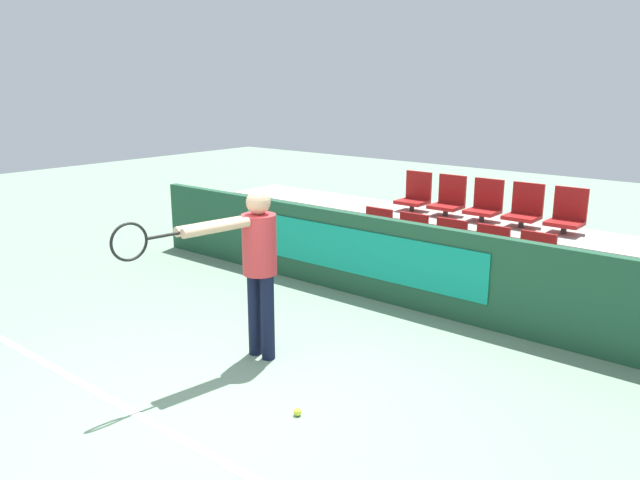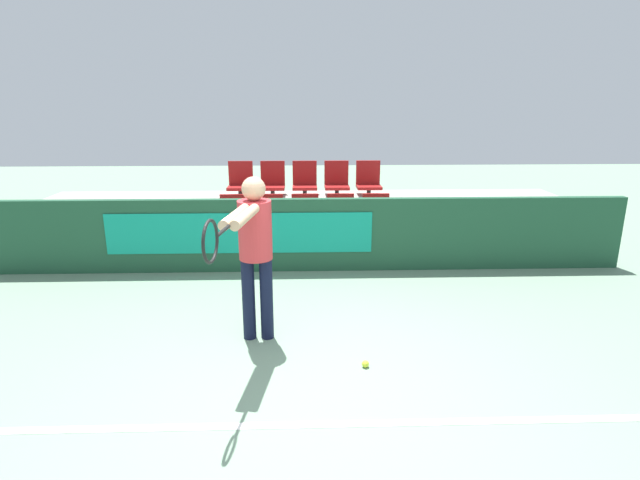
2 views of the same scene
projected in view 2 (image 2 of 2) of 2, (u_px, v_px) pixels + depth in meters
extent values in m
plane|color=gray|center=(308.00, 396.00, 4.10)|extent=(30.00, 30.00, 0.00)
cube|color=white|center=(308.00, 425.00, 3.73)|extent=(6.22, 0.08, 0.01)
cube|color=#1E4C33|center=(305.00, 235.00, 7.01)|extent=(9.02, 0.12, 1.04)
cube|color=#0F937A|center=(240.00, 233.00, 6.90)|extent=(3.67, 0.02, 0.57)
cube|color=#ADA89E|center=(305.00, 245.00, 7.66)|extent=(8.62, 1.02, 0.39)
cube|color=#ADA89E|center=(305.00, 218.00, 8.60)|extent=(8.62, 1.02, 0.78)
cylinder|color=#333333|center=(233.00, 229.00, 7.61)|extent=(0.07, 0.07, 0.11)
cube|color=#A31919|center=(233.00, 224.00, 7.59)|extent=(0.42, 0.38, 0.05)
cube|color=#A31919|center=(234.00, 207.00, 7.69)|extent=(0.42, 0.04, 0.41)
cylinder|color=#333333|center=(269.00, 229.00, 7.63)|extent=(0.07, 0.07, 0.11)
cube|color=#A31919|center=(269.00, 224.00, 7.61)|extent=(0.42, 0.38, 0.05)
cube|color=#A31919|center=(270.00, 207.00, 7.71)|extent=(0.42, 0.04, 0.41)
cylinder|color=#333333|center=(305.00, 229.00, 7.65)|extent=(0.07, 0.07, 0.11)
cube|color=#A31919|center=(305.00, 224.00, 7.62)|extent=(0.42, 0.38, 0.05)
cube|color=#A31919|center=(305.00, 207.00, 7.73)|extent=(0.42, 0.04, 0.41)
cylinder|color=#333333|center=(341.00, 229.00, 7.66)|extent=(0.07, 0.07, 0.11)
cube|color=#A31919|center=(341.00, 223.00, 7.64)|extent=(0.42, 0.38, 0.05)
cube|color=#A31919|center=(340.00, 207.00, 7.74)|extent=(0.42, 0.04, 0.41)
cylinder|color=#333333|center=(377.00, 228.00, 7.68)|extent=(0.07, 0.07, 0.11)
cube|color=#A31919|center=(377.00, 223.00, 7.66)|extent=(0.42, 0.38, 0.05)
cube|color=#A31919|center=(376.00, 206.00, 7.76)|extent=(0.42, 0.04, 0.41)
cylinder|color=#333333|center=(240.00, 192.00, 8.49)|extent=(0.07, 0.07, 0.11)
cube|color=#A31919|center=(240.00, 188.00, 8.47)|extent=(0.42, 0.38, 0.05)
cube|color=#A31919|center=(241.00, 173.00, 8.57)|extent=(0.42, 0.04, 0.41)
cylinder|color=#333333|center=(273.00, 192.00, 8.51)|extent=(0.07, 0.07, 0.11)
cube|color=#A31919|center=(273.00, 188.00, 8.49)|extent=(0.42, 0.38, 0.05)
cube|color=#A31919|center=(273.00, 173.00, 8.59)|extent=(0.42, 0.04, 0.41)
cylinder|color=#333333|center=(305.00, 192.00, 8.53)|extent=(0.07, 0.07, 0.11)
cube|color=#A31919|center=(305.00, 187.00, 8.51)|extent=(0.42, 0.38, 0.05)
cube|color=#A31919|center=(305.00, 173.00, 8.61)|extent=(0.42, 0.04, 0.41)
cylinder|color=#333333|center=(337.00, 192.00, 8.54)|extent=(0.07, 0.07, 0.11)
cube|color=#A31919|center=(337.00, 187.00, 8.52)|extent=(0.42, 0.38, 0.05)
cube|color=#A31919|center=(336.00, 172.00, 8.63)|extent=(0.42, 0.04, 0.41)
cylinder|color=#333333|center=(369.00, 192.00, 8.56)|extent=(0.07, 0.07, 0.11)
cube|color=#A31919|center=(369.00, 187.00, 8.54)|extent=(0.42, 0.38, 0.05)
cube|color=#A31919|center=(368.00, 172.00, 8.64)|extent=(0.42, 0.04, 0.41)
cylinder|color=black|center=(249.00, 299.00, 5.00)|extent=(0.13, 0.13, 0.85)
cylinder|color=black|center=(267.00, 299.00, 5.00)|extent=(0.13, 0.13, 0.85)
cylinder|color=red|center=(255.00, 230.00, 4.81)|extent=(0.33, 0.33, 0.58)
sphere|color=tan|center=(254.00, 189.00, 4.70)|extent=(0.23, 0.23, 0.23)
cylinder|color=tan|center=(235.00, 217.00, 4.26)|extent=(0.19, 0.68, 0.09)
cylinder|color=tan|center=(245.00, 216.00, 4.26)|extent=(0.19, 0.68, 0.09)
cylinder|color=black|center=(223.00, 231.00, 3.80)|extent=(0.07, 0.30, 0.03)
torus|color=black|center=(210.00, 241.00, 3.51)|extent=(0.07, 0.32, 0.32)
sphere|color=#CCDB33|center=(365.00, 364.00, 4.53)|extent=(0.07, 0.07, 0.07)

